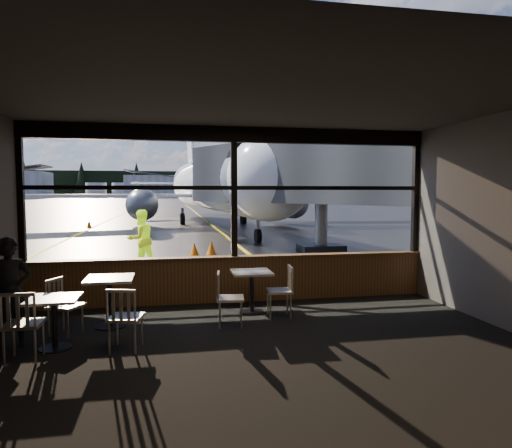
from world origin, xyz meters
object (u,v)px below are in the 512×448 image
object	(u,v)px
chair_mid_w	(65,307)
cone_nose	(211,248)
chair_near_e	(279,292)
chair_left_s	(24,325)
cafe_table_mid	(110,302)
cone_extra	(194,249)
chair_near_w	(230,299)
cafe_table_left	(55,323)
cone_wing	(89,224)
passenger	(10,292)
ground_crew	(141,239)
chair_mid_s	(126,318)
airliner	(215,149)
cafe_table_near	(252,292)
jet_bridge	(318,184)

from	to	relation	value
chair_mid_w	cone_nose	bearing A→B (deg)	-173.71
chair_near_e	chair_left_s	xyz separation A→B (m)	(-3.78, -1.40, 0.02)
cafe_table_mid	chair_near_e	world-z (taller)	chair_near_e
cone_nose	cone_extra	xyz separation A→B (m)	(-0.61, -0.16, -0.01)
cone_nose	chair_left_s	bearing A→B (deg)	-108.80
chair_near_e	cone_extra	xyz separation A→B (m)	(-1.05, 8.24, -0.23)
chair_near_w	cone_extra	xyz separation A→B (m)	(-0.14, 8.62, -0.23)
chair_near_e	chair_mid_w	xyz separation A→B (m)	(-3.48, -0.37, -0.02)
cafe_table_left	chair_near_w	bearing A→B (deg)	13.80
chair_near_w	cone_wing	size ratio (longest dim) A/B	1.98
passenger	ground_crew	distance (m)	6.78
chair_near_w	cone_extra	world-z (taller)	chair_near_w
cone_extra	cafe_table_left	bearing A→B (deg)	-104.78
chair_mid_s	passenger	world-z (taller)	passenger
chair_mid_s	passenger	bearing A→B (deg)	175.96
cafe_table_mid	cone_nose	size ratio (longest dim) A/B	1.69
airliner	chair_near_e	xyz separation A→B (m)	(-1.19, -23.24, -4.69)
chair_near_w	chair_left_s	bearing A→B (deg)	-62.97
chair_mid_w	chair_left_s	world-z (taller)	chair_left_s
chair_left_s	cone_nose	world-z (taller)	chair_left_s
airliner	chair_near_e	world-z (taller)	airliner
chair_near_e	passenger	world-z (taller)	passenger
chair_mid_s	passenger	xyz separation A→B (m)	(-1.63, 0.45, 0.33)
chair_mid_w	cone_extra	world-z (taller)	chair_mid_w
airliner	chair_mid_s	world-z (taller)	airliner
cafe_table_near	cafe_table_left	size ratio (longest dim) A/B	1.04
chair_near_w	cone_nose	distance (m)	8.79
cafe_table_near	chair_mid_s	size ratio (longest dim) A/B	0.84
cone_extra	chair_near_w	bearing A→B (deg)	-89.09
chair_near_e	cone_nose	world-z (taller)	chair_near_e
jet_bridge	chair_near_w	size ratio (longest dim) A/B	12.52
chair_near_e	chair_near_w	distance (m)	0.99
chair_near_w	airliner	bearing A→B (deg)	-177.81
cone_nose	cone_extra	bearing A→B (deg)	-165.39
cone_nose	cafe_table_near	bearing A→B (deg)	-89.88
chair_left_s	cone_wing	size ratio (longest dim) A/B	2.08
cone_nose	cone_extra	distance (m)	0.63
jet_bridge	chair_mid_s	distance (m)	9.95
jet_bridge	cone_wing	world-z (taller)	jet_bridge
chair_mid_s	cafe_table_near	bearing A→B (deg)	49.50
airliner	chair_left_s	bearing A→B (deg)	-105.29
chair_mid_s	chair_left_s	distance (m)	1.29
cafe_table_left	chair_mid_w	world-z (taller)	chair_mid_w
chair_near_w	chair_mid_s	bearing A→B (deg)	-54.01
ground_crew	cafe_table_left	bearing A→B (deg)	48.27
cafe_table_left	passenger	bearing A→B (deg)	161.16
airliner	cone_wing	xyz separation A→B (m)	(-8.03, -1.16, -4.92)
ground_crew	cone_nose	size ratio (longest dim) A/B	3.50
cafe_table_mid	chair_mid_s	bearing A→B (deg)	-73.26
cafe_table_mid	chair_near_e	bearing A→B (deg)	1.22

